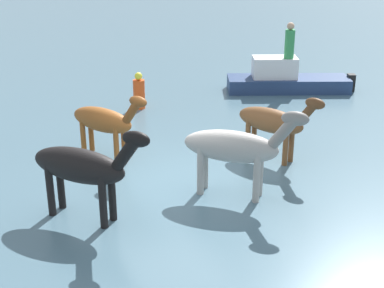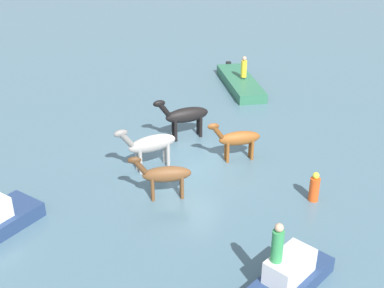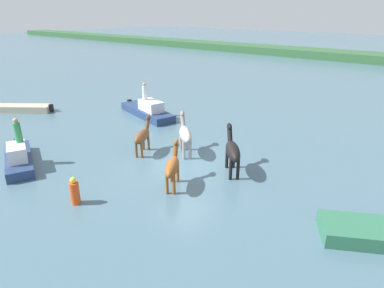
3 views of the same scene
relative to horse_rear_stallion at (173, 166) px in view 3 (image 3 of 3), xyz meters
name	(u,v)px [view 3 (image 3 of 3)]	position (x,y,z in m)	size (l,w,h in m)	color
ground_plane	(184,167)	(-0.88, 1.79, -0.97)	(218.09, 218.09, 0.00)	#476675
distant_shoreline	(383,63)	(-0.88, 45.64, -0.97)	(196.28, 6.00, 2.40)	#2F5934
horse_rear_stallion	(173,166)	(0.00, 0.00, 0.00)	(1.52, 2.08, 1.75)	brown
horse_lead	(233,151)	(1.20, 2.72, 0.13)	(2.00, 2.18, 2.00)	black
horse_gray_outer	(185,134)	(-1.89, 3.04, 0.13)	(2.16, 2.01, 1.99)	#9E9993
horse_dark_mare	(143,136)	(-3.66, 1.71, 0.00)	(1.33, 2.16, 1.75)	brown
boat_launch_far	(148,112)	(-8.30, 6.49, -0.64)	(5.52, 2.75, 1.36)	navy
boat_motor_center	(19,159)	(-7.24, -3.12, -0.66)	(4.26, 2.70, 1.32)	navy
boat_tender_starboard	(23,109)	(-16.30, 1.45, -0.80)	(3.99, 3.42, 0.72)	#B7AD93
person_helmsman_aft	(145,92)	(-8.36, 6.36, 0.79)	(0.32, 0.32, 1.19)	silver
person_spotter_bow	(18,131)	(-7.16, -2.94, 0.76)	(0.32, 0.32, 1.19)	#338C4C
buoy_channel_marker	(75,192)	(-2.03, -3.38, -0.46)	(0.36, 0.36, 1.14)	#E54C19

